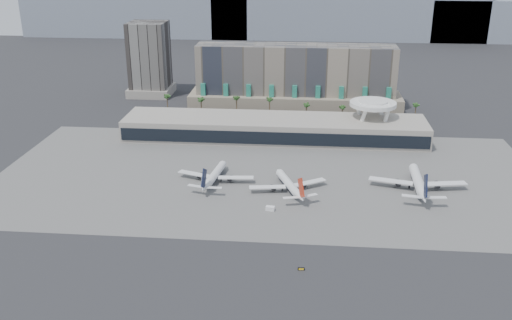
# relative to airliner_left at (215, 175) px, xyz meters

# --- Properties ---
(ground) EXTENTS (900.00, 900.00, 0.00)m
(ground) POSITION_rel_airliner_left_xyz_m (24.06, -45.38, -3.32)
(ground) COLOR #232326
(ground) RESTS_ON ground
(apron_pad) EXTENTS (260.00, 130.00, 0.06)m
(apron_pad) POSITION_rel_airliner_left_xyz_m (24.06, 9.62, -3.29)
(apron_pad) COLOR #5B5B59
(apron_pad) RESTS_ON ground
(mountain_ridge) EXTENTS (680.00, 60.00, 70.00)m
(mountain_ridge) POSITION_rel_airliner_left_xyz_m (51.94, 424.62, 26.57)
(mountain_ridge) COLOR gray
(mountain_ridge) RESTS_ON ground
(hotel) EXTENTS (140.00, 30.00, 42.00)m
(hotel) POSITION_rel_airliner_left_xyz_m (34.06, 129.04, 13.49)
(hotel) COLOR gray
(hotel) RESTS_ON ground
(office_tower) EXTENTS (30.00, 30.00, 52.00)m
(office_tower) POSITION_rel_airliner_left_xyz_m (-70.94, 154.62, 19.62)
(office_tower) COLOR black
(office_tower) RESTS_ON ground
(terminal) EXTENTS (170.00, 32.50, 14.50)m
(terminal) POSITION_rel_airliner_left_xyz_m (24.06, 64.46, 3.20)
(terminal) COLOR #B6AFA0
(terminal) RESTS_ON ground
(saucer_structure) EXTENTS (26.00, 26.00, 21.89)m
(saucer_structure) POSITION_rel_airliner_left_xyz_m (79.06, 70.62, 15.13)
(saucer_structure) COLOR white
(saucer_structure) RESTS_ON ground
(palm_row) EXTENTS (157.80, 2.80, 13.10)m
(palm_row) POSITION_rel_airliner_left_xyz_m (31.06, 99.62, 7.18)
(palm_row) COLOR brown
(palm_row) RESTS_ON ground
(airliner_left) EXTENTS (36.73, 38.03, 13.16)m
(airliner_left) POSITION_rel_airliner_left_xyz_m (0.00, 0.00, 0.00)
(airliner_left) COLOR white
(airliner_left) RESTS_ON ground
(airliner_centre) EXTENTS (34.89, 36.03, 13.03)m
(airliner_centre) POSITION_rel_airliner_left_xyz_m (35.11, -7.26, -0.03)
(airliner_centre) COLOR white
(airliner_centre) RESTS_ON ground
(airliner_right) EXTENTS (44.10, 45.43, 15.68)m
(airliner_right) POSITION_rel_airliner_left_xyz_m (93.27, -0.67, 0.63)
(airliner_right) COLOR white
(airliner_right) RESTS_ON ground
(service_vehicle_a) EXTENTS (5.20, 3.67, 2.31)m
(service_vehicle_a) POSITION_rel_airliner_left_xyz_m (-3.77, 0.13, -2.17)
(service_vehicle_a) COLOR silver
(service_vehicle_a) RESTS_ON ground
(service_vehicle_b) EXTENTS (3.93, 2.62, 1.88)m
(service_vehicle_b) POSITION_rel_airliner_left_xyz_m (27.99, -28.04, -2.38)
(service_vehicle_b) COLOR white
(service_vehicle_b) RESTS_ON ground
(taxiway_sign) EXTENTS (2.36, 0.51, 1.07)m
(taxiway_sign) POSITION_rel_airliner_left_xyz_m (41.69, -73.17, -2.79)
(taxiway_sign) COLOR black
(taxiway_sign) RESTS_ON ground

